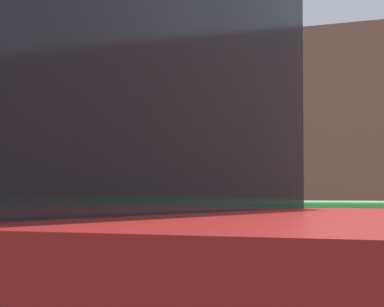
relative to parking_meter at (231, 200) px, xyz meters
name	(u,v)px	position (x,y,z in m)	size (l,w,h in m)	color
parking_meter	(231,200)	(0.00, 0.00, 0.00)	(0.15, 0.16, 1.51)	slate
pedestrian_at_meter	(141,230)	(-0.47, 0.04, -0.14)	(0.61, 0.55, 1.61)	black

